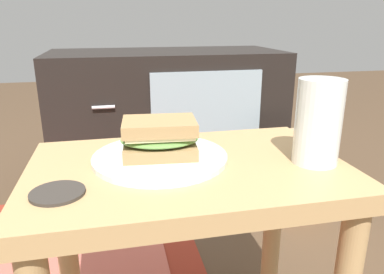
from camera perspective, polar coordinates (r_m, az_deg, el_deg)
side_table at (r=0.69m, az=-0.57°, el=-11.19°), size 0.56×0.36×0.46m
tv_cabinet at (r=1.61m, az=-3.81°, el=2.93°), size 0.96×0.46×0.58m
area_rug at (r=1.28m, az=-27.16°, el=-17.52°), size 1.16×0.83×0.01m
plate at (r=0.67m, az=-4.98°, el=-3.18°), size 0.25×0.25×0.01m
sandwich_front at (r=0.66m, az=-5.07°, el=-0.11°), size 0.15×0.11×0.07m
beer_glass at (r=0.67m, az=19.07°, el=2.01°), size 0.08×0.08×0.15m
coaster at (r=0.58m, az=-20.24°, el=-8.18°), size 0.08×0.08×0.01m
paper_bag at (r=1.40m, az=16.21°, el=-5.85°), size 0.23×0.16×0.33m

